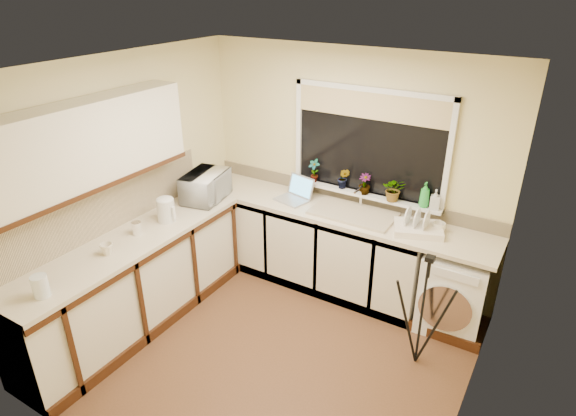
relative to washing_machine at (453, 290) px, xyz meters
The scene contains 34 objects.
floor 1.77m from the washing_machine, 136.77° to the right, with size 3.20×3.20×0.00m, color brown.
ceiling 2.68m from the washing_machine, 136.77° to the right, with size 3.20×3.20×0.00m, color white.
wall_back 1.54m from the washing_machine, 165.64° to the left, with size 3.20×3.20×0.00m, color beige.
wall_front 3.07m from the washing_machine, 115.09° to the right, with size 3.20×3.20×0.00m, color beige.
wall_left 3.20m from the washing_machine, 157.56° to the right, with size 3.00×3.00×0.00m, color beige.
wall_right 1.48m from the washing_machine, 73.65° to the right, with size 3.00×3.00×0.00m, color beige.
base_cabinet_back 1.58m from the washing_machine, behind, with size 2.55×0.60×0.86m, color silver.
base_cabinet_left 2.95m from the washing_machine, 149.93° to the right, with size 0.54×2.40×0.86m, color silver.
worktop_back 1.34m from the washing_machine, behind, with size 3.20×0.60×0.04m, color beige.
worktop_left 2.99m from the washing_machine, 149.93° to the right, with size 0.60×2.40×0.04m, color beige.
upper_cabinet 3.45m from the washing_machine, 148.84° to the right, with size 0.28×1.90×0.70m, color silver.
splashback_left 3.29m from the washing_machine, 152.51° to the right, with size 0.02×2.40×0.45m, color beige.
splashback_back 1.41m from the washing_machine, 166.16° to the left, with size 3.20×0.02×0.14m, color beige.
window_glass 1.59m from the washing_machine, 163.81° to the left, with size 1.50×0.02×1.00m, color black.
window_blind 1.88m from the washing_machine, 165.07° to the left, with size 1.50×0.02×0.25m, color tan.
windowsill 1.26m from the washing_machine, 166.60° to the left, with size 1.60×0.14×0.03m, color white.
sink 1.17m from the washing_machine, behind, with size 0.82×0.46×0.03m, color tan.
faucet 1.24m from the washing_machine, 169.20° to the left, with size 0.03×0.03×0.24m, color silver.
washing_machine is the anchor object (origin of this frame).
laptop 1.81m from the washing_machine, behind, with size 0.38×0.37×0.24m.
kettle 2.80m from the washing_machine, 157.96° to the right, with size 0.17×0.17×0.22m, color silver.
dish_rack 0.67m from the washing_machine, behind, with size 0.43×0.32×0.06m, color white.
tripod 0.66m from the washing_machine, 99.84° to the right, with size 0.51×0.51×1.06m, color black, non-canonical shape.
glass_jug 3.48m from the washing_machine, 135.64° to the right, with size 0.12×0.12×0.17m, color white.
steel_jar 2.96m from the washing_machine, 152.13° to the right, with size 0.09×0.09×0.12m, color white.
microwave 2.64m from the washing_machine, behind, with size 0.53×0.36×0.29m, color white.
plant_a 1.81m from the washing_machine, behind, with size 0.13×0.09×0.25m, color #999999.
plant_b 1.51m from the washing_machine, 169.17° to the left, with size 0.12×0.10×0.22m, color #999999.
plant_c 1.31m from the washing_machine, 167.62° to the left, with size 0.12×0.12×0.21m, color #999999.
plant_d 1.09m from the washing_machine, 163.35° to the left, with size 0.22×0.19×0.24m, color #999999.
soap_bottle_green 0.92m from the washing_machine, 151.27° to the left, with size 0.09×0.10×0.25m, color green.
soap_bottle_clear 0.86m from the washing_machine, 144.06° to the left, with size 0.09×0.09×0.19m, color #999999.
cup_back 0.61m from the washing_machine, 158.58° to the left, with size 0.12×0.12×0.10m, color white.
cup_left 3.11m from the washing_machine, 145.26° to the right, with size 0.11×0.11×0.10m, color beige.
Camera 1 is at (1.87, -2.80, 3.03)m, focal length 30.33 mm.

